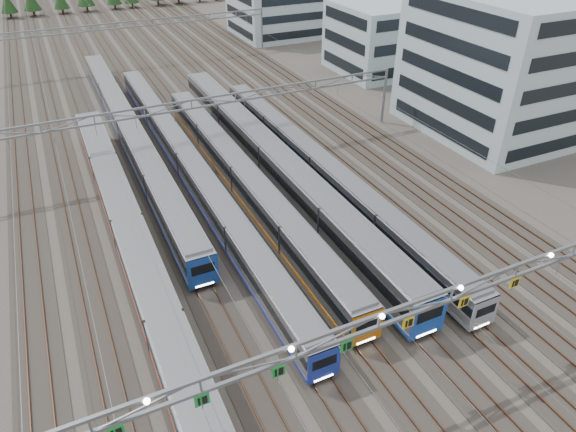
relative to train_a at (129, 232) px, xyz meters
name	(u,v)px	position (x,y,z in m)	size (l,w,h in m)	color
ground	(368,398)	(11.25, -23.81, -2.16)	(400.00, 400.00, 0.00)	#47423A
track_bed	(115,39)	(11.25, 76.19, -0.67)	(54.00, 260.00, 5.42)	#2D2823
train_a	(129,232)	(0.00, 0.00, 0.00)	(2.93, 56.29, 3.81)	black
train_b	(129,131)	(4.50, 23.99, -0.11)	(2.76, 65.19, 3.59)	black
train_c	(188,163)	(9.00, 11.91, -0.25)	(2.55, 66.93, 3.31)	black
train_d	(243,178)	(13.50, 5.64, -0.13)	(2.73, 51.09, 3.55)	black
train_e	(271,159)	(18.00, 8.01, 0.15)	(3.14, 58.62, 4.10)	black
train_f	(319,167)	(22.50, 4.45, -0.25)	(2.56, 53.69, 3.33)	black
gantry_near	(379,325)	(11.20, -23.93, 4.93)	(56.36, 0.61, 8.08)	slate
gantry_mid	(192,112)	(11.25, 16.19, 4.23)	(56.36, 0.36, 8.00)	slate
gantry_far	(124,30)	(11.25, 61.19, 4.23)	(56.36, 0.36, 8.00)	slate
depot_bldg_south	(500,65)	(51.46, 7.85, 6.96)	(18.00, 22.00, 18.23)	#A6BFC6
depot_bldg_mid	(377,38)	(51.92, 37.31, 3.80)	(14.00, 16.00, 11.91)	#A6BFC6
depot_bldg_north	(285,2)	(48.66, 70.14, 4.81)	(22.00, 18.00, 13.95)	#A6BFC6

